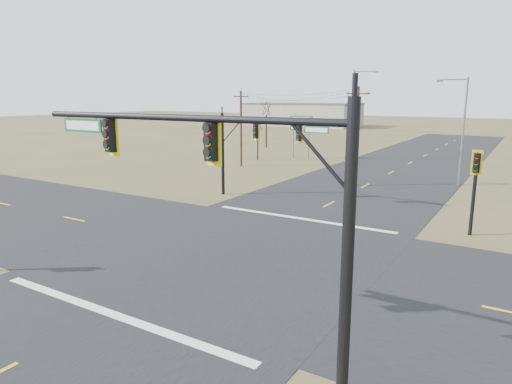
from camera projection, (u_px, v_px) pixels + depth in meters
ground at (233, 253)px, 22.27m from camera, size 320.00×320.00×0.00m
road_ew at (233, 253)px, 22.27m from camera, size 160.00×14.00×0.02m
road_ns at (233, 253)px, 22.27m from camera, size 14.00×160.00×0.02m
stop_bar_near at (113, 314)px, 16.01m from camera, size 12.00×0.40×0.01m
stop_bar_far at (301, 218)px, 28.52m from camera, size 12.00×0.40×0.01m
mast_arm_near at (224, 174)px, 12.39m from camera, size 10.92×0.49×7.54m
mast_arm_far at (258, 138)px, 33.18m from camera, size 8.83×0.54×6.26m
pedestal_signal_ne at (475, 174)px, 24.44m from camera, size 0.65×0.57×4.76m
utility_pole_near at (356, 135)px, 38.20m from camera, size 2.04×0.24×8.33m
utility_pole_far at (241, 127)px, 49.08m from camera, size 1.98×0.23×8.09m
highway_sign at (301, 128)px, 55.67m from camera, size 2.69×0.76×5.18m
streetlight_a at (461, 126)px, 38.26m from camera, size 2.55×0.38×9.09m
streetlight_c at (355, 110)px, 53.89m from camera, size 2.92×0.27×10.53m
bare_tree_a at (258, 124)px, 53.99m from camera, size 2.54×2.54×5.48m
bare_tree_b at (266, 108)px, 66.86m from camera, size 3.08×3.08×7.31m
warehouse_left at (302, 115)px, 117.23m from camera, size 28.00×14.00×5.50m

